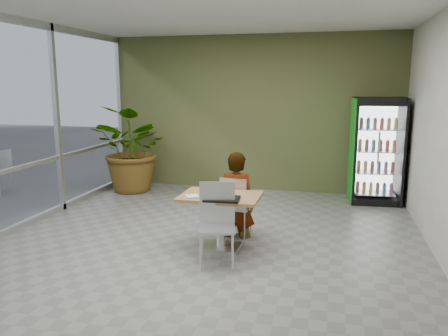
{
  "coord_description": "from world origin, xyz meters",
  "views": [
    {
      "loc": [
        1.63,
        -5.46,
        2.21
      ],
      "look_at": [
        0.12,
        0.62,
        1.0
      ],
      "focal_mm": 35.0,
      "sensor_mm": 36.0,
      "label": 1
    }
  ],
  "objects_px": {
    "seated_woman": "(236,204)",
    "potted_plant": "(134,149)",
    "dining_table": "(220,210)",
    "chair_far": "(235,202)",
    "soda_cup": "(231,190)",
    "beverage_fridge": "(376,151)",
    "chair_near": "(217,216)",
    "cafeteria_tray": "(222,199)"
  },
  "relations": [
    {
      "from": "dining_table",
      "to": "beverage_fridge",
      "type": "bearing_deg",
      "value": 53.45
    },
    {
      "from": "dining_table",
      "to": "cafeteria_tray",
      "type": "height_order",
      "value": "cafeteria_tray"
    },
    {
      "from": "soda_cup",
      "to": "beverage_fridge",
      "type": "relative_size",
      "value": 0.08
    },
    {
      "from": "soda_cup",
      "to": "cafeteria_tray",
      "type": "xyz_separation_m",
      "value": [
        -0.06,
        -0.25,
        -0.06
      ]
    },
    {
      "from": "potted_plant",
      "to": "beverage_fridge",
      "type": "bearing_deg",
      "value": 3.62
    },
    {
      "from": "seated_woman",
      "to": "potted_plant",
      "type": "relative_size",
      "value": 0.87
    },
    {
      "from": "chair_far",
      "to": "beverage_fridge",
      "type": "distance_m",
      "value": 3.32
    },
    {
      "from": "cafeteria_tray",
      "to": "seated_woman",
      "type": "bearing_deg",
      "value": 88.9
    },
    {
      "from": "dining_table",
      "to": "seated_woman",
      "type": "bearing_deg",
      "value": 79.87
    },
    {
      "from": "cafeteria_tray",
      "to": "potted_plant",
      "type": "bearing_deg",
      "value": 131.6
    },
    {
      "from": "chair_far",
      "to": "potted_plant",
      "type": "distance_m",
      "value": 3.44
    },
    {
      "from": "soda_cup",
      "to": "dining_table",
      "type": "bearing_deg",
      "value": -175.89
    },
    {
      "from": "dining_table",
      "to": "cafeteria_tray",
      "type": "bearing_deg",
      "value": -71.1
    },
    {
      "from": "dining_table",
      "to": "chair_far",
      "type": "relative_size",
      "value": 1.18
    },
    {
      "from": "seated_woman",
      "to": "dining_table",
      "type": "bearing_deg",
      "value": 84.92
    },
    {
      "from": "chair_near",
      "to": "beverage_fridge",
      "type": "relative_size",
      "value": 0.51
    },
    {
      "from": "chair_far",
      "to": "soda_cup",
      "type": "height_order",
      "value": "soda_cup"
    },
    {
      "from": "dining_table",
      "to": "chair_far",
      "type": "distance_m",
      "value": 0.51
    },
    {
      "from": "dining_table",
      "to": "seated_woman",
      "type": "distance_m",
      "value": 0.56
    },
    {
      "from": "chair_far",
      "to": "cafeteria_tray",
      "type": "relative_size",
      "value": 1.98
    },
    {
      "from": "soda_cup",
      "to": "beverage_fridge",
      "type": "bearing_deg",
      "value": 55.16
    },
    {
      "from": "beverage_fridge",
      "to": "potted_plant",
      "type": "xyz_separation_m",
      "value": [
        -4.76,
        -0.3,
        -0.09
      ]
    },
    {
      "from": "dining_table",
      "to": "cafeteria_tray",
      "type": "relative_size",
      "value": 2.34
    },
    {
      "from": "cafeteria_tray",
      "to": "dining_table",
      "type": "bearing_deg",
      "value": 108.9
    },
    {
      "from": "cafeteria_tray",
      "to": "potted_plant",
      "type": "relative_size",
      "value": 0.25
    },
    {
      "from": "chair_far",
      "to": "beverage_fridge",
      "type": "bearing_deg",
      "value": -125.44
    },
    {
      "from": "soda_cup",
      "to": "beverage_fridge",
      "type": "xyz_separation_m",
      "value": [
        2.08,
        2.99,
        0.16
      ]
    },
    {
      "from": "seated_woman",
      "to": "potted_plant",
      "type": "xyz_separation_m",
      "value": [
        -2.63,
        2.16,
        0.41
      ]
    },
    {
      "from": "chair_far",
      "to": "seated_woman",
      "type": "height_order",
      "value": "seated_woman"
    },
    {
      "from": "beverage_fridge",
      "to": "potted_plant",
      "type": "relative_size",
      "value": 1.1
    },
    {
      "from": "seated_woman",
      "to": "soda_cup",
      "type": "relative_size",
      "value": 10.05
    },
    {
      "from": "beverage_fridge",
      "to": "seated_woman",
      "type": "bearing_deg",
      "value": -136.15
    },
    {
      "from": "potted_plant",
      "to": "soda_cup",
      "type": "bearing_deg",
      "value": -45.2
    },
    {
      "from": "chair_far",
      "to": "potted_plant",
      "type": "relative_size",
      "value": 0.5
    },
    {
      "from": "chair_near",
      "to": "potted_plant",
      "type": "relative_size",
      "value": 0.57
    },
    {
      "from": "seated_woman",
      "to": "beverage_fridge",
      "type": "xyz_separation_m",
      "value": [
        2.13,
        2.46,
        0.5
      ]
    },
    {
      "from": "cafeteria_tray",
      "to": "potted_plant",
      "type": "distance_m",
      "value": 3.94
    },
    {
      "from": "dining_table",
      "to": "seated_woman",
      "type": "relative_size",
      "value": 0.68
    },
    {
      "from": "seated_woman",
      "to": "beverage_fridge",
      "type": "distance_m",
      "value": 3.29
    },
    {
      "from": "seated_woman",
      "to": "cafeteria_tray",
      "type": "distance_m",
      "value": 0.83
    },
    {
      "from": "chair_far",
      "to": "soda_cup",
      "type": "xyz_separation_m",
      "value": [
        0.05,
        -0.49,
        0.3
      ]
    },
    {
      "from": "chair_far",
      "to": "cafeteria_tray",
      "type": "xyz_separation_m",
      "value": [
        -0.01,
        -0.74,
        0.24
      ]
    }
  ]
}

